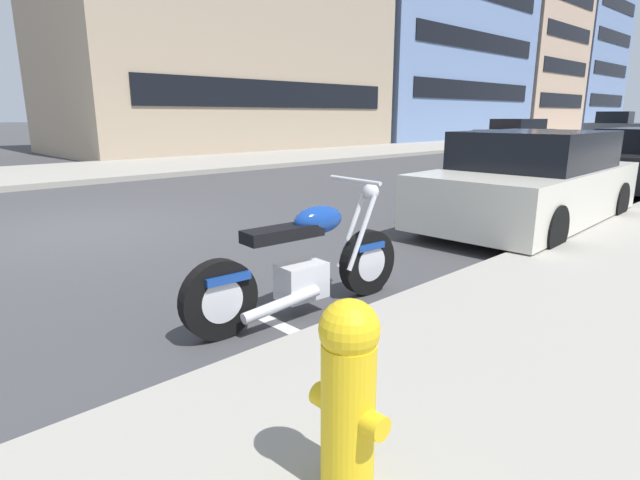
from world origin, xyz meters
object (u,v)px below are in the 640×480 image
object	(u,v)px
car_opposite_curb	(515,135)
fire_hydrant	(348,392)
parked_motorcycle	(304,265)
parked_car_across_street	(531,182)
crossing_truck	(626,128)

from	to	relation	value
car_opposite_curb	fire_hydrant	world-z (taller)	car_opposite_curb
parked_motorcycle	car_opposite_curb	distance (m)	23.36
car_opposite_curb	fire_hydrant	size ratio (longest dim) A/B	5.56
parked_car_across_street	fire_hydrant	size ratio (longest dim) A/B	5.24
crossing_truck	parked_motorcycle	bearing A→B (deg)	96.88
parked_car_across_street	car_opposite_curb	bearing A→B (deg)	23.92
parked_motorcycle	parked_car_across_street	world-z (taller)	parked_car_across_street
parked_car_across_street	crossing_truck	size ratio (longest dim) A/B	0.85
fire_hydrant	parked_car_across_street	bearing A→B (deg)	18.48
parked_motorcycle	fire_hydrant	world-z (taller)	parked_motorcycle
car_opposite_curb	parked_car_across_street	bearing A→B (deg)	31.09
parked_car_across_street	fire_hydrant	world-z (taller)	parked_car_across_street
parked_motorcycle	fire_hydrant	bearing A→B (deg)	-122.73
fire_hydrant	parked_motorcycle	bearing A→B (deg)	53.07
parked_motorcycle	car_opposite_curb	bearing A→B (deg)	26.20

